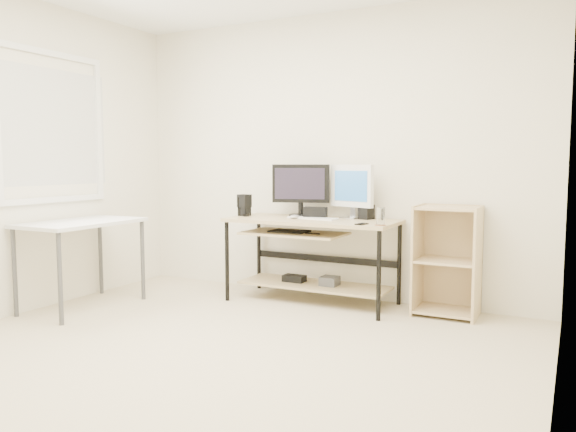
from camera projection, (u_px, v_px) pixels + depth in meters
The scene contains 16 objects.
room at pixel (185, 151), 3.52m from camera, with size 4.01×4.01×2.62m.
desk at pixel (310, 243), 4.98m from camera, with size 1.50×0.65×0.75m.
side_table at pixel (81, 230), 4.78m from camera, with size 0.60×1.00×0.75m.
shelf_unit at pixel (448, 260), 4.59m from camera, with size 0.50×0.40×0.90m.
black_monitor at pixel (301, 187), 5.13m from camera, with size 0.51×0.22×0.48m.
white_imac at pixel (352, 187), 4.97m from camera, with size 0.44×0.18×0.48m.
keyboard at pixel (313, 218), 4.93m from camera, with size 0.46×0.13×0.02m, color white.
mouse at pixel (294, 217), 4.96m from camera, with size 0.07×0.11×0.04m, color #B7B7BC.
center_speaker at pixel (315, 213), 4.97m from camera, with size 0.20×0.09×0.10m, color black.
speaker_left at pixel (244, 205), 5.23m from camera, with size 0.12×0.12×0.20m.
speaker_right at pixel (366, 212), 4.92m from camera, with size 0.11×0.11×0.13m, color black.
audio_controller at pixel (243, 207), 5.22m from camera, with size 0.09×0.05×0.17m, color black.
volume_puck at pixel (246, 215), 5.18m from camera, with size 0.06×0.06×0.03m, color black.
smartphone at pixel (362, 224), 4.50m from camera, with size 0.06×0.12×0.01m, color black.
coaster at pixel (380, 225), 4.43m from camera, with size 0.09×0.09×0.01m, color #956643.
drinking_glass at pixel (381, 216), 4.42m from camera, with size 0.07×0.07×0.14m, color white.
Camera 1 is at (2.06, -2.81, 1.25)m, focal length 35.00 mm.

